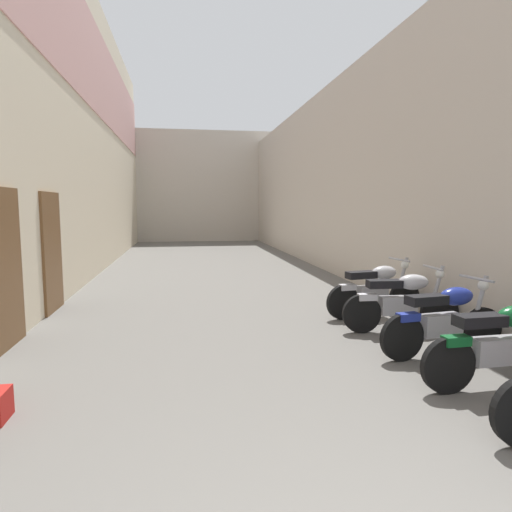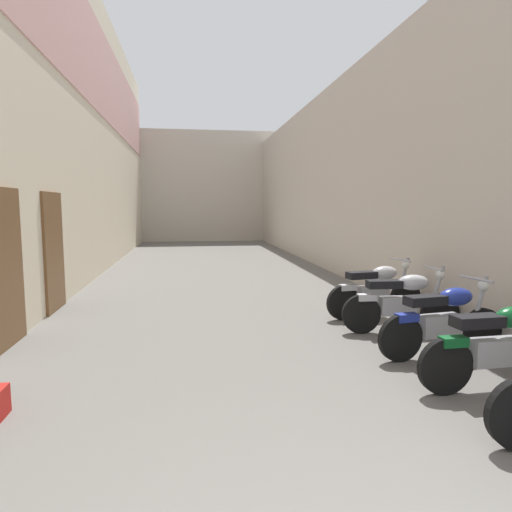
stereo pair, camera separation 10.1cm
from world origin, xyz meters
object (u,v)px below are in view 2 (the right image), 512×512
(motorcycle_third, at_px, (500,344))
(motorcycle_fourth, at_px, (444,319))
(motorcycle_fifth, at_px, (402,300))
(motorcycle_sixth, at_px, (376,289))

(motorcycle_third, xyz_separation_m, motorcycle_fourth, (-0.00, 1.06, 0.00))
(motorcycle_third, height_order, motorcycle_fifth, same)
(motorcycle_sixth, bearing_deg, motorcycle_fifth, -89.99)
(motorcycle_third, distance_m, motorcycle_fourth, 1.06)
(motorcycle_third, relative_size, motorcycle_sixth, 1.01)
(motorcycle_third, height_order, motorcycle_sixth, same)
(motorcycle_third, distance_m, motorcycle_fifth, 2.19)
(motorcycle_fourth, distance_m, motorcycle_fifth, 1.14)
(motorcycle_third, distance_m, motorcycle_sixth, 3.16)
(motorcycle_fifth, height_order, motorcycle_sixth, same)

